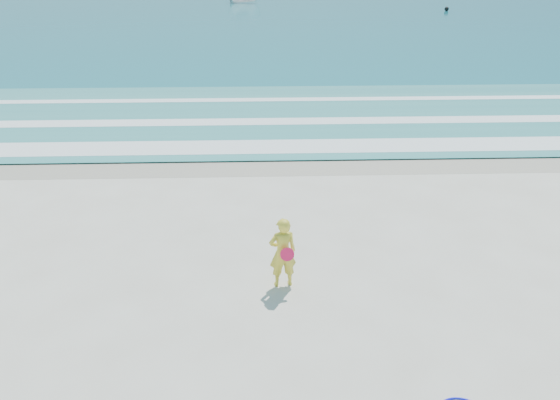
{
  "coord_description": "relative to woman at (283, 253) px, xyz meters",
  "views": [
    {
      "loc": [
        -0.46,
        -6.95,
        6.08
      ],
      "look_at": [
        -0.06,
        4.0,
        1.0
      ],
      "focal_mm": 35.0,
      "sensor_mm": 36.0,
      "label": 1
    }
  ],
  "objects": [
    {
      "name": "foam_mid",
      "position": [
        0.08,
        11.04,
        -0.68
      ],
      "size": [
        400.0,
        0.9,
        0.01
      ],
      "primitive_type": "cube",
      "color": "white",
      "rests_on": "shallow"
    },
    {
      "name": "buoy",
      "position": [
        19.22,
        50.38,
        -0.47
      ],
      "size": [
        0.45,
        0.45,
        0.45
      ],
      "primitive_type": "sphere",
      "color": "black",
      "rests_on": "ocean"
    },
    {
      "name": "foam_far",
      "position": [
        0.08,
        14.34,
        -0.68
      ],
      "size": [
        400.0,
        0.6,
        0.01
      ],
      "primitive_type": "cube",
      "color": "white",
      "rests_on": "shallow"
    },
    {
      "name": "foam_near",
      "position": [
        0.08,
        8.14,
        -0.68
      ],
      "size": [
        400.0,
        1.4,
        0.01
      ],
      "primitive_type": "cube",
      "color": "white",
      "rests_on": "shallow"
    },
    {
      "name": "ground",
      "position": [
        0.08,
        -2.16,
        -0.73
      ],
      "size": [
        400.0,
        400.0,
        0.0
      ],
      "primitive_type": "plane",
      "color": "silver",
      "rests_on": "ground"
    },
    {
      "name": "shallow",
      "position": [
        0.08,
        11.84,
        -0.69
      ],
      "size": [
        400.0,
        10.0,
        0.01
      ],
      "primitive_type": "cube",
      "color": "#59B7AD",
      "rests_on": "ocean"
    },
    {
      "name": "woman",
      "position": [
        0.0,
        0.0,
        0.0
      ],
      "size": [
        0.59,
        0.44,
        1.47
      ],
      "color": "yellow",
      "rests_on": "ground"
    },
    {
      "name": "wet_sand",
      "position": [
        0.08,
        6.84,
        -0.73
      ],
      "size": [
        400.0,
        2.4,
        0.0
      ],
      "primitive_type": "cube",
      "color": "#B2A893",
      "rests_on": "ground"
    }
  ]
}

